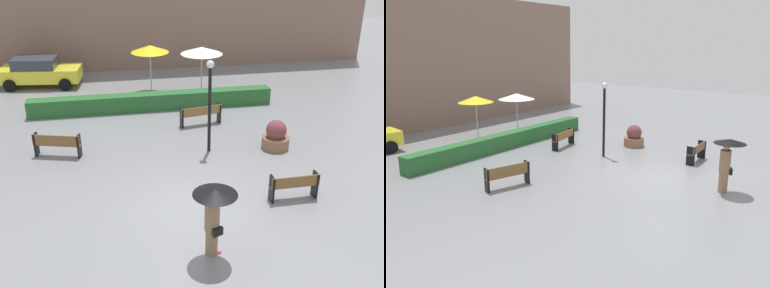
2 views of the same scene
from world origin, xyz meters
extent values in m
plane|color=gray|center=(0.00, 0.00, 0.00)|extent=(60.00, 60.00, 0.00)
cube|color=olive|center=(1.54, 6.18, 0.47)|extent=(1.85, 0.55, 0.04)
cube|color=olive|center=(1.56, 6.05, 0.67)|extent=(1.82, 0.36, 0.35)
cube|color=black|center=(0.69, 6.01, 0.42)|extent=(0.12, 0.34, 0.85)
cube|color=black|center=(2.39, 6.31, 0.42)|extent=(0.12, 0.34, 0.85)
cube|color=brown|center=(-4.23, 4.18, 0.45)|extent=(1.75, 0.71, 0.04)
cube|color=brown|center=(-4.27, 4.05, 0.67)|extent=(1.70, 0.53, 0.41)
cube|color=black|center=(-5.03, 4.39, 0.44)|extent=(0.15, 0.33, 0.87)
cube|color=black|center=(-3.46, 3.93, 0.44)|extent=(0.15, 0.33, 0.87)
cube|color=brown|center=(3.13, -0.24, 0.47)|extent=(1.54, 0.28, 0.04)
cube|color=brown|center=(3.13, -0.40, 0.67)|extent=(1.53, 0.05, 0.35)
cube|color=black|center=(2.42, -0.27, 0.42)|extent=(0.06, 0.37, 0.84)
cube|color=black|center=(3.84, -0.26, 0.42)|extent=(0.06, 0.37, 0.84)
cylinder|color=#8C6B4C|center=(0.05, -2.39, 0.38)|extent=(0.32, 0.32, 0.75)
cube|color=#F2598C|center=(0.11, -2.37, 0.04)|extent=(0.39, 0.36, 0.08)
cylinder|color=#8C6B4C|center=(0.05, -2.39, 1.16)|extent=(0.38, 0.38, 0.81)
sphere|color=tan|center=(0.05, -2.39, 1.67)|extent=(0.21, 0.21, 0.21)
cube|color=black|center=(0.15, -2.59, 0.80)|extent=(0.30, 0.20, 0.22)
cylinder|color=black|center=(0.09, -2.49, 1.44)|extent=(0.02, 0.02, 0.90)
cone|color=black|center=(0.09, -2.49, 1.89)|extent=(1.11, 1.11, 0.16)
cylinder|color=brown|center=(3.88, 3.34, 0.23)|extent=(1.04, 1.04, 0.45)
sphere|color=brown|center=(3.88, 3.34, 0.74)|extent=(0.78, 0.78, 0.78)
cylinder|color=black|center=(1.32, 3.55, 1.62)|extent=(0.12, 0.12, 3.23)
sphere|color=white|center=(1.32, 3.55, 3.35)|extent=(0.28, 0.28, 0.28)
cylinder|color=silver|center=(-0.07, 10.98, 1.13)|extent=(0.06, 0.06, 2.26)
cone|color=yellow|center=(-0.07, 10.98, 2.26)|extent=(1.91, 1.91, 0.35)
cylinder|color=silver|center=(2.46, 10.42, 1.10)|extent=(0.06, 0.06, 2.20)
cone|color=white|center=(2.46, 10.42, 2.20)|extent=(2.12, 2.12, 0.35)
cube|color=#28602D|center=(-0.27, 8.40, 0.39)|extent=(11.25, 0.70, 0.78)
cube|color=yellow|center=(-5.78, 13.13, 0.67)|extent=(4.39, 2.27, 0.70)
cube|color=#333842|center=(-5.98, 13.16, 1.29)|extent=(2.39, 1.88, 0.55)
cylinder|color=black|center=(-4.25, 13.82, 0.32)|extent=(0.66, 0.30, 0.64)
cylinder|color=black|center=(-4.48, 12.08, 0.32)|extent=(0.66, 0.30, 0.64)
cylinder|color=black|center=(-7.09, 14.18, 0.32)|extent=(0.66, 0.30, 0.64)
cylinder|color=black|center=(-7.31, 12.45, 0.32)|extent=(0.66, 0.30, 0.64)
camera|label=1|loc=(-2.18, -11.51, 7.48)|focal=42.30mm
camera|label=2|loc=(-13.58, -6.11, 5.18)|focal=36.38mm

